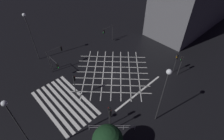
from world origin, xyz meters
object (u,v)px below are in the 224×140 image
(street_lamp_east, at_px, (28,27))
(street_lamp_west, at_px, (166,84))
(traffic_light_median_south, at_px, (75,82))
(traffic_light_se_main, at_px, (110,113))
(traffic_light_sw_cross, at_px, (55,54))
(street_lamp_far, at_px, (16,122))
(traffic_light_sw_main, at_px, (55,64))
(traffic_light_nw_cross, at_px, (107,31))
(traffic_light_ne_main, at_px, (181,62))
(traffic_light_se_cross, at_px, (110,117))
(street_tree_near, at_px, (108,140))
(traffic_light_ne_cross, at_px, (176,60))

(street_lamp_east, distance_m, street_lamp_west, 25.07)
(street_lamp_west, bearing_deg, traffic_light_median_south, -152.60)
(street_lamp_west, bearing_deg, traffic_light_se_main, -125.50)
(street_lamp_east, bearing_deg, traffic_light_sw_cross, 15.03)
(traffic_light_sw_cross, distance_m, street_lamp_west, 19.90)
(street_lamp_east, height_order, street_lamp_far, street_lamp_far)
(traffic_light_sw_main, bearing_deg, traffic_light_sw_cross, 138.23)
(traffic_light_nw_cross, xyz_separation_m, street_lamp_far, (12.75, -23.02, 4.18))
(traffic_light_ne_main, relative_size, traffic_light_se_cross, 0.90)
(traffic_light_ne_main, bearing_deg, street_lamp_west, 105.69)
(traffic_light_se_cross, height_order, traffic_light_sw_main, traffic_light_se_cross)
(traffic_light_sw_cross, bearing_deg, traffic_light_nw_cross, 2.64)
(street_tree_near, bearing_deg, street_lamp_west, 84.74)
(street_lamp_far, bearing_deg, traffic_light_median_south, 115.36)
(traffic_light_median_south, bearing_deg, traffic_light_se_main, -86.87)
(traffic_light_nw_cross, bearing_deg, traffic_light_ne_main, 96.57)
(traffic_light_nw_cross, bearing_deg, traffic_light_sw_main, 7.09)
(traffic_light_sw_main, bearing_deg, traffic_light_se_cross, -2.30)
(traffic_light_sw_main, xyz_separation_m, street_lamp_west, (17.91, 5.34, 4.83))
(traffic_light_se_main, distance_m, street_lamp_west, 7.92)
(traffic_light_sw_main, distance_m, street_lamp_east, 8.05)
(street_lamp_west, xyz_separation_m, street_tree_near, (-0.77, -8.36, -3.18))
(street_lamp_east, bearing_deg, street_lamp_west, 13.28)
(traffic_light_ne_main, distance_m, street_tree_near, 19.01)
(traffic_light_se_main, bearing_deg, street_lamp_east, 1.21)
(street_lamp_east, bearing_deg, traffic_light_ne_main, 37.14)
(traffic_light_se_cross, xyz_separation_m, street_tree_near, (2.30, -2.43, 0.77))
(traffic_light_se_main, xyz_separation_m, street_tree_near, (3.03, -3.04, 1.29))
(traffic_light_se_main, xyz_separation_m, traffic_light_se_cross, (0.72, -0.61, 0.52))
(traffic_light_ne_cross, xyz_separation_m, street_lamp_east, (-20.61, -16.08, 4.17))
(traffic_light_nw_cross, relative_size, street_lamp_far, 0.37)
(traffic_light_sw_cross, distance_m, street_lamp_east, 6.69)
(traffic_light_se_main, distance_m, street_lamp_far, 10.54)
(traffic_light_ne_main, distance_m, traffic_light_sw_cross, 21.88)
(traffic_light_median_south, bearing_deg, traffic_light_nw_cross, 31.07)
(traffic_light_se_main, bearing_deg, street_lamp_far, 71.27)
(traffic_light_ne_cross, height_order, street_tree_near, street_tree_near)
(traffic_light_median_south, distance_m, street_lamp_west, 13.06)
(traffic_light_nw_cross, distance_m, traffic_light_sw_cross, 12.91)
(traffic_light_nw_cross, height_order, traffic_light_ne_cross, traffic_light_ne_cross)
(traffic_light_se_cross, height_order, traffic_light_ne_cross, traffic_light_se_cross)
(traffic_light_se_main, height_order, traffic_light_sw_main, traffic_light_se_main)
(traffic_light_median_south, bearing_deg, traffic_light_ne_main, -26.53)
(traffic_light_se_main, distance_m, traffic_light_ne_cross, 15.65)
(traffic_light_se_main, xyz_separation_m, street_lamp_west, (3.80, 5.32, 4.47))
(traffic_light_se_cross, xyz_separation_m, street_lamp_west, (3.07, 5.93, 3.95))
(traffic_light_sw_main, bearing_deg, street_lamp_far, -39.62)
(traffic_light_median_south, xyz_separation_m, street_lamp_west, (11.04, 5.72, 4.00))
(traffic_light_se_cross, relative_size, street_tree_near, 0.80)
(traffic_light_median_south, xyz_separation_m, traffic_light_ne_cross, (7.25, 16.04, -0.23))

